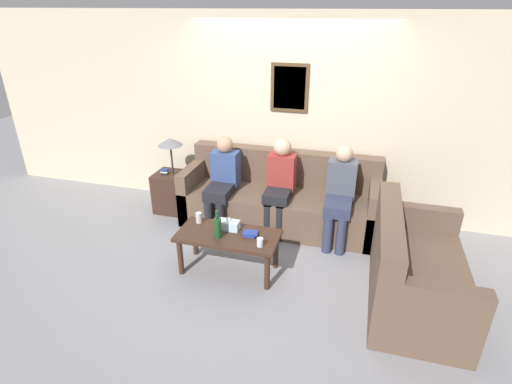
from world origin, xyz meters
name	(u,v)px	position (x,y,z in m)	size (l,w,h in m)	color
ground_plane	(270,242)	(0.00, 0.00, 0.00)	(16.00, 16.00, 0.00)	gray
wall_back	(289,118)	(0.00, 0.96, 1.30)	(9.00, 0.08, 2.60)	beige
couch_main	(280,200)	(0.00, 0.51, 0.32)	(2.49, 0.85, 0.93)	brown
couch_side	(413,273)	(1.57, -0.67, 0.33)	(0.85, 1.50, 0.93)	brown
coffee_table	(228,240)	(-0.29, -0.68, 0.39)	(1.08, 0.51, 0.46)	#382319
side_table_with_lamp	(171,187)	(-1.52, 0.45, 0.35)	(0.42, 0.42, 1.06)	#382319
wine_bottle	(218,227)	(-0.37, -0.77, 0.58)	(0.08, 0.08, 0.31)	#19421E
drinking_glass	(260,242)	(0.09, -0.81, 0.50)	(0.06, 0.06, 0.09)	silver
book_stack	(250,234)	(-0.06, -0.65, 0.48)	(0.17, 0.13, 0.04)	navy
soda_can	(199,218)	(-0.68, -0.54, 0.52)	(0.07, 0.07, 0.12)	#BCBCC1
tissue_box	(229,225)	(-0.32, -0.58, 0.51)	(0.23, 0.12, 0.15)	silver
person_left	(222,179)	(-0.71, 0.30, 0.63)	(0.34, 0.62, 1.15)	black
person_middle	(280,182)	(0.02, 0.36, 0.66)	(0.34, 0.57, 1.18)	black
person_right	(340,191)	(0.77, 0.31, 0.64)	(0.34, 0.64, 1.17)	#2D334C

